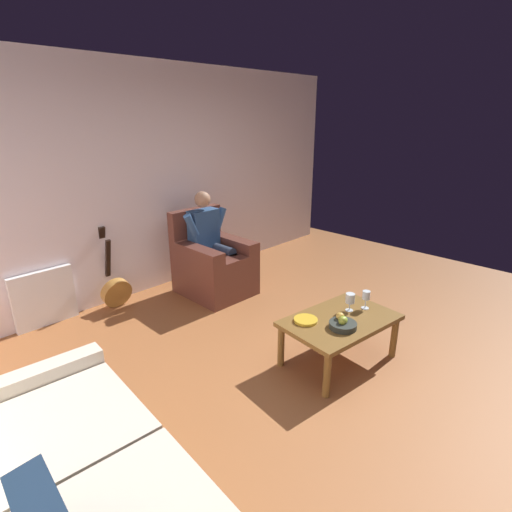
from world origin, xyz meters
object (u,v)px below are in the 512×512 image
object	(u,v)px
wine_glass_far	(366,296)
fruit_bowl	(343,323)
couch	(74,511)
coffee_table	(340,324)
guitar	(116,289)
decorative_dish	(306,320)
armchair	(213,265)
person_seated	(210,240)
wine_glass_near	(350,299)

from	to	relation	value
wine_glass_far	fruit_bowl	bearing A→B (deg)	5.41
couch	coffee_table	size ratio (longest dim) A/B	1.81
guitar	decorative_dish	distance (m)	2.34
armchair	decorative_dish	distance (m)	1.82
person_seated	decorative_dish	xyz separation A→B (m)	(0.45, 1.79, -0.24)
wine_glass_near	decorative_dish	bearing A→B (deg)	-20.32
person_seated	wine_glass_far	distance (m)	2.04
wine_glass_far	decorative_dish	world-z (taller)	wine_glass_far
coffee_table	decorative_dish	world-z (taller)	decorative_dish
couch	wine_glass_near	size ratio (longest dim) A/B	11.64
couch	decorative_dish	size ratio (longest dim) A/B	9.40
coffee_table	guitar	distance (m)	2.59
coffee_table	fruit_bowl	xyz separation A→B (m)	(0.12, 0.10, 0.10)
guitar	wine_glass_far	xyz separation A→B (m)	(-1.16, 2.50, 0.34)
couch	guitar	world-z (taller)	couch
coffee_table	fruit_bowl	distance (m)	0.18
couch	armchair	bearing A→B (deg)	132.63
armchair	wine_glass_near	world-z (taller)	armchair
armchair	couch	distance (m)	3.23
wine_glass_far	fruit_bowl	distance (m)	0.46
guitar	wine_glass_far	size ratio (longest dim) A/B	5.39
guitar	wine_glass_near	xyz separation A→B (m)	(-1.02, 2.42, 0.33)
couch	coffee_table	xyz separation A→B (m)	(-2.35, -0.04, 0.04)
armchair	person_seated	distance (m)	0.32
wine_glass_far	guitar	bearing A→B (deg)	-65.14
person_seated	wine_glass_near	xyz separation A→B (m)	(0.02, 1.96, -0.14)
fruit_bowl	decorative_dish	size ratio (longest dim) A/B	1.12
person_seated	fruit_bowl	size ratio (longest dim) A/B	5.41
armchair	decorative_dish	size ratio (longest dim) A/B	4.92
couch	wine_glass_near	world-z (taller)	couch
coffee_table	guitar	size ratio (longest dim) A/B	1.15
wine_glass_near	coffee_table	bearing A→B (deg)	8.24
guitar	fruit_bowl	distance (m)	2.65
coffee_table	person_seated	bearing A→B (deg)	-95.87
armchair	wine_glass_far	size ratio (longest dim) A/B	5.87
fruit_bowl	couch	bearing A→B (deg)	-1.51
decorative_dish	wine_glass_near	bearing A→B (deg)	159.68
couch	guitar	distance (m)	2.91
fruit_bowl	person_seated	bearing A→B (deg)	-98.94
guitar	wine_glass_far	world-z (taller)	guitar
decorative_dish	person_seated	bearing A→B (deg)	-104.18
guitar	fruit_bowl	size ratio (longest dim) A/B	4.04
decorative_dish	couch	bearing A→B (deg)	6.16
guitar	wine_glass_near	size ratio (longest dim) A/B	5.59
couch	fruit_bowl	xyz separation A→B (m)	(-2.22, 0.06, 0.14)
couch	guitar	size ratio (longest dim) A/B	2.08
wine_glass_far	wine_glass_near	bearing A→B (deg)	-30.55
couch	guitar	bearing A→B (deg)	153.35
coffee_table	fruit_bowl	bearing A→B (deg)	38.13
person_seated	decorative_dish	size ratio (longest dim) A/B	6.05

